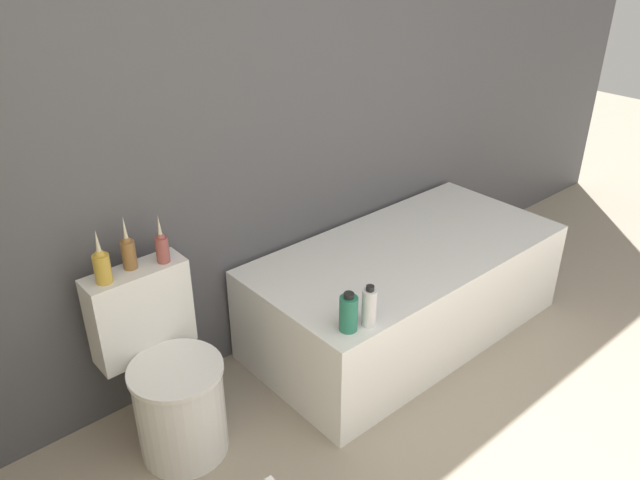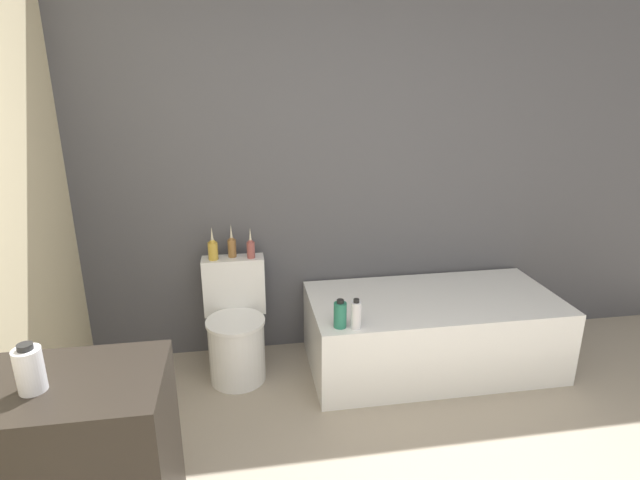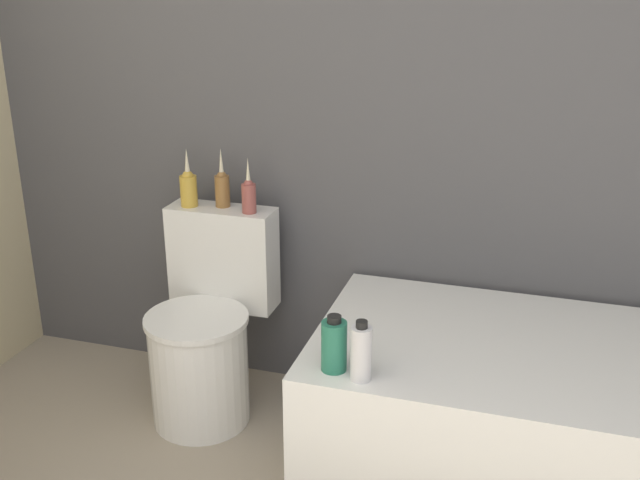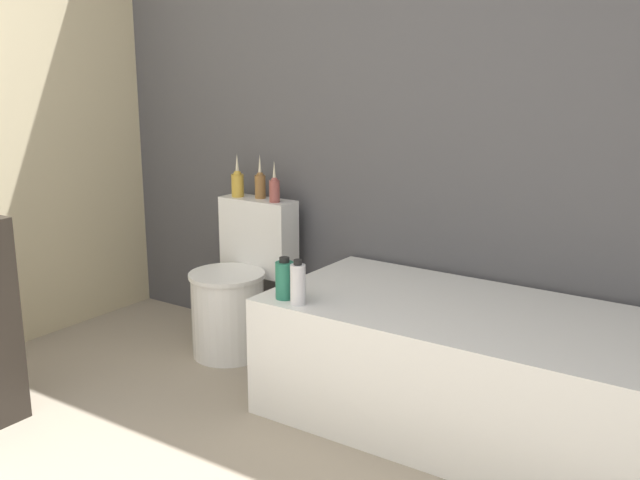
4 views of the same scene
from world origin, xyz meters
name	(u,v)px [view 4 (image 4 of 4)]	position (x,y,z in m)	size (l,w,h in m)	color
wall_back_tiled	(378,81)	(0.00, 2.39, 1.30)	(6.40, 0.06, 2.60)	#4C4C51
bathtub	(472,369)	(0.69, 1.95, 0.25)	(1.59, 0.78, 0.49)	white
toilet	(237,290)	(-0.57, 2.05, 0.31)	(0.39, 0.50, 0.73)	white
vase_gold	(238,182)	(-0.69, 2.21, 0.80)	(0.06, 0.06, 0.21)	gold
vase_silver	(260,184)	(-0.57, 2.25, 0.80)	(0.05, 0.05, 0.22)	olive
vase_bronze	(274,188)	(-0.45, 2.21, 0.80)	(0.05, 0.05, 0.20)	#994C47
shampoo_bottle_tall	(285,280)	(0.02, 1.66, 0.56)	(0.07, 0.07, 0.17)	#267259
shampoo_bottle_short	(298,284)	(0.10, 1.63, 0.57)	(0.06, 0.06, 0.18)	silver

